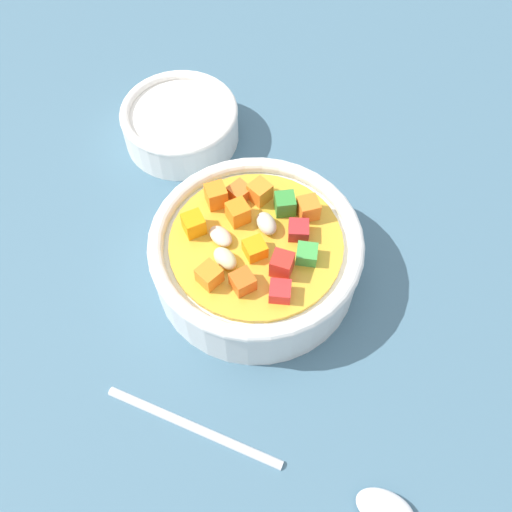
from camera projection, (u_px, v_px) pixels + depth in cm
name	position (u px, v px, depth cm)	size (l,w,h in cm)	color
ground_plane	(256.00, 278.00, 47.82)	(140.00, 140.00, 2.00)	#42667A
soup_bowl_main	(256.00, 254.00, 44.58)	(16.40, 16.40, 6.33)	white
spoon	(307.00, 475.00, 38.16)	(21.81, 8.72, 1.05)	silver
side_bowl_small	(181.00, 123.00, 53.18)	(10.78, 10.78, 3.78)	white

